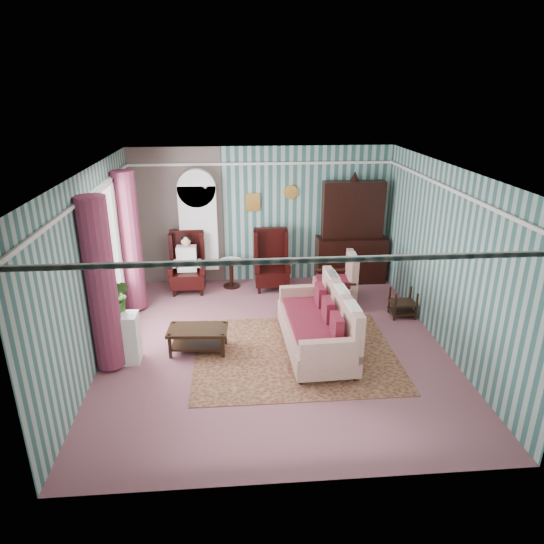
{
  "coord_description": "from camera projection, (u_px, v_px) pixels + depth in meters",
  "views": [
    {
      "loc": [
        -0.63,
        -7.06,
        4.02
      ],
      "look_at": [
        0.01,
        0.6,
        1.08
      ],
      "focal_mm": 32.0,
      "sensor_mm": 36.0,
      "label": 1
    }
  ],
  "objects": [
    {
      "name": "floor",
      "position": [
        275.0,
        345.0,
        8.06
      ],
      "size": [
        6.0,
        6.0,
        0.0
      ],
      "primitive_type": "plane",
      "color": "#814B56",
      "rests_on": "ground"
    },
    {
      "name": "room_shell",
      "position": [
        234.0,
        227.0,
        7.46
      ],
      "size": [
        5.53,
        6.02,
        2.91
      ],
      "color": "#335D59",
      "rests_on": "ground"
    },
    {
      "name": "bookcase",
      "position": [
        199.0,
        234.0,
        10.2
      ],
      "size": [
        0.8,
        0.28,
        2.24
      ],
      "primitive_type": "cube",
      "color": "silver",
      "rests_on": "floor"
    },
    {
      "name": "dresser_hutch",
      "position": [
        352.0,
        229.0,
        10.31
      ],
      "size": [
        1.5,
        0.56,
        2.36
      ],
      "primitive_type": "cube",
      "color": "black",
      "rests_on": "floor"
    },
    {
      "name": "wingback_left",
      "position": [
        187.0,
        263.0,
        9.99
      ],
      "size": [
        0.76,
        0.8,
        1.25
      ],
      "primitive_type": "cube",
      "color": "black",
      "rests_on": "floor"
    },
    {
      "name": "wingback_right",
      "position": [
        272.0,
        260.0,
        10.13
      ],
      "size": [
        0.76,
        0.8,
        1.25
      ],
      "primitive_type": "cube",
      "color": "black",
      "rests_on": "floor"
    },
    {
      "name": "seated_woman",
      "position": [
        187.0,
        264.0,
        10.0
      ],
      "size": [
        0.44,
        0.4,
        1.18
      ],
      "primitive_type": null,
      "color": "silver",
      "rests_on": "floor"
    },
    {
      "name": "round_side_table",
      "position": [
        231.0,
        274.0,
        10.32
      ],
      "size": [
        0.5,
        0.5,
        0.6
      ],
      "primitive_type": "cylinder",
      "color": "black",
      "rests_on": "floor"
    },
    {
      "name": "nest_table",
      "position": [
        403.0,
        303.0,
        8.99
      ],
      "size": [
        0.45,
        0.38,
        0.54
      ],
      "primitive_type": "cube",
      "color": "black",
      "rests_on": "floor"
    },
    {
      "name": "plant_stand",
      "position": [
        121.0,
        338.0,
        7.45
      ],
      "size": [
        0.55,
        0.35,
        0.8
      ],
      "primitive_type": "cube",
      "color": "silver",
      "rests_on": "floor"
    },
    {
      "name": "rug",
      "position": [
        295.0,
        353.0,
        7.8
      ],
      "size": [
        3.2,
        2.6,
        0.01
      ],
      "primitive_type": "cube",
      "color": "#491818",
      "rests_on": "floor"
    },
    {
      "name": "sofa",
      "position": [
        316.0,
        323.0,
        7.75
      ],
      "size": [
        1.13,
        2.19,
        0.98
      ],
      "primitive_type": "cube",
      "rotation": [
        0.0,
        0.0,
        1.61
      ],
      "color": "#C5B498",
      "rests_on": "floor"
    },
    {
      "name": "floral_armchair",
      "position": [
        334.0,
        283.0,
        9.38
      ],
      "size": [
        0.88,
        0.92,
        0.95
      ],
      "primitive_type": "cube",
      "rotation": [
        0.0,
        0.0,
        1.49
      ],
      "color": "#B6A98D",
      "rests_on": "floor"
    },
    {
      "name": "coffee_table",
      "position": [
        198.0,
        340.0,
        7.81
      ],
      "size": [
        0.98,
        0.6,
        0.41
      ],
      "primitive_type": "cube",
      "rotation": [
        0.0,
        0.0,
        -0.07
      ],
      "color": "black",
      "rests_on": "floor"
    },
    {
      "name": "potted_plant_a",
      "position": [
        109.0,
        306.0,
        7.11
      ],
      "size": [
        0.49,
        0.46,
        0.43
      ],
      "primitive_type": "imported",
      "rotation": [
        0.0,
        0.0,
        -0.37
      ],
      "color": "#235119",
      "rests_on": "plant_stand"
    },
    {
      "name": "potted_plant_b",
      "position": [
        120.0,
        296.0,
        7.35
      ],
      "size": [
        0.35,
        0.32,
        0.51
      ],
      "primitive_type": "imported",
      "rotation": [
        0.0,
        0.0,
        -0.41
      ],
      "color": "#224C17",
      "rests_on": "plant_stand"
    },
    {
      "name": "potted_plant_c",
      "position": [
        114.0,
        301.0,
        7.28
      ],
      "size": [
        0.27,
        0.27,
        0.41
      ],
      "primitive_type": "imported",
      "rotation": [
        0.0,
        0.0,
        0.21
      ],
      "color": "#184D19",
      "rests_on": "plant_stand"
    }
  ]
}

